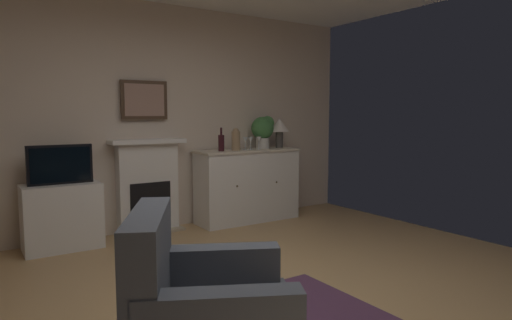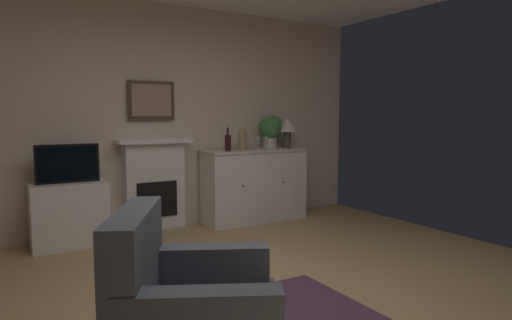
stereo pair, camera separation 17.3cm
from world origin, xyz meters
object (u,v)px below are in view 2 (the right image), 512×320
fireplace_unit (155,185)px  sideboard_cabinet (254,185)px  wine_glass_right (266,140)px  tv_cabinet (69,214)px  potted_plant_small (271,129)px  framed_picture (151,100)px  wine_glass_center (258,140)px  tv_set (68,164)px  armchair (190,316)px  wine_glass_left (252,140)px  wine_bottle (228,142)px  vase_decorative (243,139)px  table_lamp (287,127)px

fireplace_unit → sideboard_cabinet: size_ratio=0.80×
wine_glass_right → tv_cabinet: bearing=178.8°
tv_cabinet → potted_plant_small: (2.53, 0.03, 0.85)m
framed_picture → wine_glass_center: size_ratio=3.33×
tv_cabinet → tv_set: 0.54m
fireplace_unit → armchair: (-0.83, -3.09, -0.17)m
framed_picture → potted_plant_small: 1.60m
wine_glass_right → wine_glass_left: bearing=-174.8°
potted_plant_small → armchair: (-2.38, -2.96, -0.81)m
wine_glass_left → wine_glass_center: same height
armchair → wine_bottle: bearing=59.5°
framed_picture → tv_cabinet: bearing=-168.0°
fireplace_unit → tv_cabinet: fireplace_unit is taller
vase_decorative → tv_set: 2.06m
wine_glass_left → framed_picture: bearing=167.0°
wine_bottle → vase_decorative: bearing=-3.6°
armchair → wine_glass_center: bearing=53.5°
sideboard_cabinet → vase_decorative: 0.64m
fireplace_unit → wine_glass_left: bearing=-11.0°
vase_decorative → potted_plant_small: 0.50m
wine_glass_right → tv_set: bearing=179.3°
wine_glass_right → vase_decorative: vase_decorative is taller
framed_picture → wine_glass_right: 1.53m
wine_bottle → wine_glass_center: 0.45m
wine_glass_center → armchair: 3.67m
wine_glass_center → tv_cabinet: wine_glass_center is taller
fireplace_unit → table_lamp: size_ratio=2.75×
wine_glass_right → tv_set: size_ratio=0.27×
wine_glass_right → armchair: bearing=-128.1°
sideboard_cabinet → wine_bottle: (-0.40, -0.04, 0.57)m
sideboard_cabinet → tv_set: size_ratio=2.22×
wine_glass_center → tv_set: size_ratio=0.27×
framed_picture → armchair: framed_picture is taller
sideboard_cabinet → tv_set: (-2.25, -0.01, 0.41)m
wine_glass_center → wine_glass_right: bearing=-11.7°
sideboard_cabinet → wine_glass_center: wine_glass_center is taller
wine_glass_right → potted_plant_small: (0.13, 0.08, 0.13)m
wine_glass_center → armchair: (-2.15, -2.90, -0.67)m
vase_decorative → armchair: bearing=-123.6°
tv_cabinet → tv_set: size_ratio=1.21×
tv_cabinet → armchair: size_ratio=0.70×
potted_plant_small → vase_decorative: bearing=-168.8°
wine_bottle → wine_glass_center: wine_bottle is taller
sideboard_cabinet → wine_glass_right: 0.61m
wine_glass_left → wine_glass_right: (0.22, 0.02, 0.00)m
fireplace_unit → wine_bottle: bearing=-13.8°
wine_glass_center → wine_glass_right: (0.11, -0.02, 0.00)m
framed_picture → wine_glass_right: size_ratio=3.33×
tv_set → armchair: (0.15, -2.91, -0.50)m
fireplace_unit → tv_set: bearing=-169.2°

